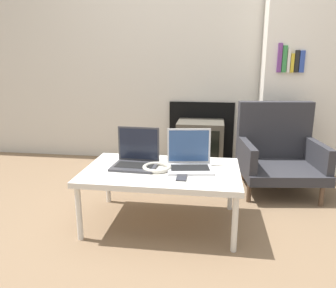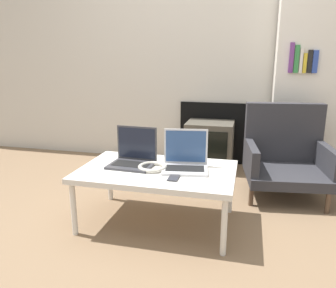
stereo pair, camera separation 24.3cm
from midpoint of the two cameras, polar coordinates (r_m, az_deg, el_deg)
ground_plane at (r=2.20m, az=-5.02°, el=-15.45°), size 14.00×14.00×0.00m
wall_back at (r=3.54m, az=0.86°, el=17.68°), size 7.00×0.08×2.60m
table at (r=2.19m, az=-4.31°, el=-5.26°), size 1.02×0.64×0.39m
laptop_left at (r=2.25m, az=-8.65°, el=-2.35°), size 0.30×0.24×0.26m
laptop_right at (r=2.18m, az=0.59°, el=-2.77°), size 0.33×0.27×0.26m
headphones at (r=2.17m, az=-5.15°, el=-4.15°), size 0.19×0.19×0.03m
phone at (r=2.03m, az=-1.00°, el=-5.73°), size 0.06×0.15×0.01m
tv at (r=3.38m, az=3.57°, el=-0.09°), size 0.47×0.40×0.48m
armchair at (r=2.93m, az=16.34°, el=-1.02°), size 0.71×0.67×0.74m
bookshelf at (r=3.40m, az=20.93°, el=10.16°), size 0.81×0.32×1.78m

